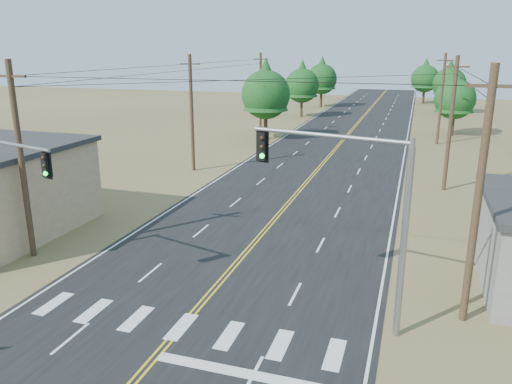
% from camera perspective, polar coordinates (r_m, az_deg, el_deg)
% --- Properties ---
extents(road, '(15.00, 200.00, 0.02)m').
position_cam_1_polar(road, '(39.77, 5.51, 0.78)').
color(road, black).
rests_on(road, ground).
extents(utility_pole_left_near, '(1.80, 0.30, 10.00)m').
position_cam_1_polar(utility_pole_left_near, '(27.45, -25.25, 3.30)').
color(utility_pole_left_near, '#4C3826').
rests_on(utility_pole_left_near, ground).
extents(utility_pole_left_mid, '(1.80, 0.30, 10.00)m').
position_cam_1_polar(utility_pole_left_mid, '(43.97, -7.36, 8.99)').
color(utility_pole_left_mid, '#4C3826').
rests_on(utility_pole_left_mid, ground).
extents(utility_pole_left_far, '(1.80, 0.30, 10.00)m').
position_cam_1_polar(utility_pole_left_far, '(62.56, 0.52, 11.20)').
color(utility_pole_left_far, '#4C3826').
rests_on(utility_pole_left_far, ground).
extents(utility_pole_right_near, '(1.80, 0.30, 10.00)m').
position_cam_1_polar(utility_pole_right_near, '(20.38, 24.04, -0.57)').
color(utility_pole_right_near, '#4C3826').
rests_on(utility_pole_right_near, ground).
extents(utility_pole_right_mid, '(1.80, 0.30, 10.00)m').
position_cam_1_polar(utility_pole_right_mid, '(39.95, 21.35, 7.31)').
color(utility_pole_right_mid, '#4C3826').
rests_on(utility_pole_right_mid, ground).
extents(utility_pole_right_far, '(1.80, 0.30, 10.00)m').
position_cam_1_polar(utility_pole_right_far, '(59.80, 20.42, 9.99)').
color(utility_pole_right_far, '#4C3826').
rests_on(utility_pole_right_far, ground).
extents(signal_mast_left, '(5.38, 1.78, 6.74)m').
position_cam_1_polar(signal_mast_left, '(25.16, -27.07, 0.71)').
color(signal_mast_left, gray).
rests_on(signal_mast_left, ground).
extents(signal_mast_right, '(6.20, 1.71, 7.57)m').
position_cam_1_polar(signal_mast_right, '(18.80, 11.52, -0.75)').
color(signal_mast_right, gray).
rests_on(signal_mast_right, ground).
extents(tree_left_near, '(5.71, 5.71, 9.52)m').
position_cam_1_polar(tree_left_near, '(59.45, 1.12, 11.62)').
color(tree_left_near, '#3F2D1E').
rests_on(tree_left_near, ground).
extents(tree_left_mid, '(5.29, 5.29, 8.82)m').
position_cam_1_polar(tree_left_mid, '(79.73, 5.29, 12.40)').
color(tree_left_mid, '#3F2D1E').
rests_on(tree_left_mid, ground).
extents(tree_left_far, '(5.50, 5.50, 9.17)m').
position_cam_1_polar(tree_left_far, '(93.93, 7.53, 13.01)').
color(tree_left_far, '#3F2D1E').
rests_on(tree_left_far, ground).
extents(tree_right_near, '(4.89, 4.89, 8.15)m').
position_cam_1_polar(tree_right_near, '(66.54, 21.84, 10.25)').
color(tree_right_near, '#3F2D1E').
rests_on(tree_right_near, ground).
extents(tree_right_mid, '(5.28, 5.28, 8.79)m').
position_cam_1_polar(tree_right_mid, '(89.38, 21.25, 11.79)').
color(tree_right_mid, '#3F2D1E').
rests_on(tree_right_mid, ground).
extents(tree_right_far, '(5.23, 5.23, 8.72)m').
position_cam_1_polar(tree_right_far, '(104.10, 18.78, 12.46)').
color(tree_right_far, '#3F2D1E').
rests_on(tree_right_far, ground).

